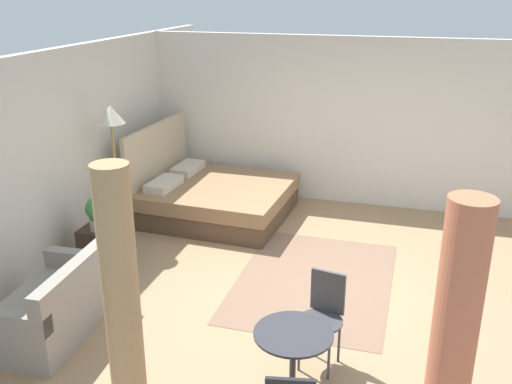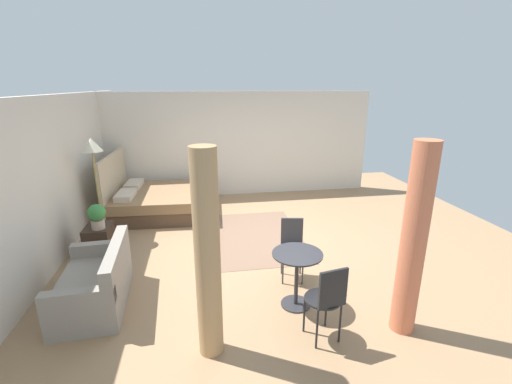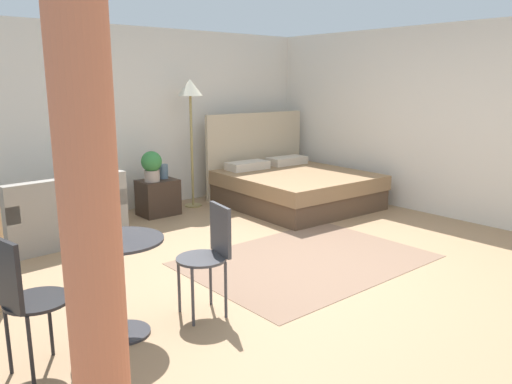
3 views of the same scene
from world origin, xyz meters
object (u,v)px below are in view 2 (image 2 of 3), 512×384
(couch, at_px, (97,285))
(floor_lamp, at_px, (92,152))
(cafe_chair_near_window, at_px, (292,242))
(nightstand, at_px, (100,240))
(balcony_table, at_px, (297,269))
(vase, at_px, (96,218))
(cafe_chair_near_couch, at_px, (328,297))
(potted_plant, at_px, (97,215))
(bed, at_px, (159,200))

(couch, height_order, floor_lamp, floor_lamp)
(cafe_chair_near_window, bearing_deg, nightstand, 67.99)
(balcony_table, bearing_deg, vase, 55.05)
(nightstand, distance_m, balcony_table, 3.41)
(couch, distance_m, cafe_chair_near_couch, 2.88)
(potted_plant, bearing_deg, floor_lamp, 11.36)
(couch, relative_size, vase, 7.12)
(potted_plant, bearing_deg, balcony_table, -122.71)
(nightstand, bearing_deg, bed, -23.26)
(vase, bearing_deg, bed, -25.95)
(floor_lamp, xyz_separation_m, cafe_chair_near_window, (-1.83, -3.06, -1.06))
(couch, relative_size, balcony_table, 1.92)
(potted_plant, bearing_deg, bed, -21.04)
(couch, bearing_deg, cafe_chair_near_window, -84.29)
(bed, bearing_deg, balcony_table, -151.17)
(couch, bearing_deg, bed, -7.80)
(cafe_chair_near_couch, bearing_deg, bed, 26.31)
(bed, height_order, cafe_chair_near_couch, bed)
(cafe_chair_near_window, bearing_deg, couch, 95.71)
(nightstand, bearing_deg, vase, 20.58)
(vase, relative_size, balcony_table, 0.27)
(potted_plant, xyz_separation_m, balcony_table, (-1.79, -2.78, -0.21))
(bed, xyz_separation_m, cafe_chair_near_couch, (-4.41, -2.18, 0.28))
(balcony_table, bearing_deg, cafe_chair_near_window, -10.09)
(bed, relative_size, vase, 10.68)
(balcony_table, bearing_deg, bed, 28.83)
(floor_lamp, bearing_deg, cafe_chair_near_couch, -136.41)
(floor_lamp, bearing_deg, bed, -36.88)
(nightstand, distance_m, floor_lamp, 1.50)
(potted_plant, distance_m, floor_lamp, 1.16)
(balcony_table, relative_size, cafe_chair_near_couch, 0.79)
(nightstand, bearing_deg, potted_plant, -156.28)
(nightstand, relative_size, floor_lamp, 0.28)
(bed, distance_m, balcony_table, 4.24)
(bed, distance_m, couch, 3.31)
(balcony_table, xyz_separation_m, cafe_chair_near_window, (0.69, -0.12, 0.03))
(nightstand, xyz_separation_m, potted_plant, (-0.10, -0.04, 0.47))
(potted_plant, xyz_separation_m, cafe_chair_near_couch, (-2.48, -2.92, -0.15))
(vase, bearing_deg, cafe_chair_near_window, -113.66)
(potted_plant, bearing_deg, nightstand, 23.72)
(couch, relative_size, cafe_chair_near_couch, 1.51)
(cafe_chair_near_couch, bearing_deg, floor_lamp, 43.59)
(bed, xyz_separation_m, couch, (-3.28, 0.45, -0.01))
(bed, distance_m, floor_lamp, 1.98)
(cafe_chair_near_window, bearing_deg, vase, 66.34)
(nightstand, height_order, cafe_chair_near_couch, cafe_chair_near_couch)
(vase, relative_size, floor_lamp, 0.11)
(floor_lamp, xyz_separation_m, balcony_table, (-2.53, -2.93, -1.09))
(floor_lamp, distance_m, cafe_chair_near_couch, 4.57)
(potted_plant, height_order, cafe_chair_near_window, potted_plant)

